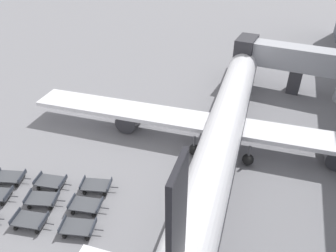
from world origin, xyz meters
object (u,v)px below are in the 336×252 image
baggage_dolly_row_near_col_b (30,220)px  baggage_dolly_row_near_col_c (78,228)px  baggage_dolly_row_mid_a_col_b (42,199)px  baggage_dolly_row_mid_b_col_c (96,186)px  baggage_dolly_row_mid_b_col_b (51,182)px  baggage_dolly_row_mid_b_col_a (10,177)px  airplane (228,116)px  baggage_dolly_row_mid_a_col_c (86,205)px

baggage_dolly_row_near_col_b → baggage_dolly_row_near_col_c: size_ratio=1.00×
baggage_dolly_row_near_col_b → baggage_dolly_row_mid_a_col_b: same height
baggage_dolly_row_mid_a_col_b → baggage_dolly_row_mid_b_col_c: (3.41, 2.93, 0.00)m
baggage_dolly_row_near_col_b → baggage_dolly_row_mid_b_col_c: same height
baggage_dolly_row_near_col_c → baggage_dolly_row_mid_b_col_b: 6.18m
baggage_dolly_row_mid_b_col_a → baggage_dolly_row_mid_b_col_b: 3.92m
baggage_dolly_row_near_col_b → baggage_dolly_row_mid_b_col_a: size_ratio=1.00×
baggage_dolly_row_mid_b_col_b → baggage_dolly_row_mid_b_col_c: bearing=12.9°
baggage_dolly_row_near_col_b → baggage_dolly_row_mid_b_col_c: (2.87, 5.12, 0.00)m
airplane → baggage_dolly_row_mid_b_col_c: 14.82m
baggage_dolly_row_mid_a_col_c → baggage_dolly_row_mid_b_col_a: 8.29m
baggage_dolly_row_near_col_b → baggage_dolly_row_mid_b_col_b: same height
airplane → baggage_dolly_row_mid_a_col_b: (-12.58, -14.30, -2.48)m
baggage_dolly_row_mid_b_col_a → baggage_dolly_row_mid_b_col_b: same height
airplane → baggage_dolly_row_near_col_b: (-12.05, -16.49, -2.48)m
baggage_dolly_row_near_col_c → baggage_dolly_row_mid_a_col_c: (-0.65, 2.16, 0.00)m
baggage_dolly_row_near_col_b → baggage_dolly_row_mid_a_col_c: bearing=41.0°
baggage_dolly_row_mid_b_col_a → airplane: bearing=37.3°
baggage_dolly_row_near_col_b → baggage_dolly_row_near_col_c: 3.94m
baggage_dolly_row_mid_a_col_b → baggage_dolly_row_mid_b_col_b: same height
baggage_dolly_row_mid_a_col_c → baggage_dolly_row_near_col_c: bearing=-73.3°
baggage_dolly_row_mid_a_col_c → baggage_dolly_row_mid_b_col_a: same height
baggage_dolly_row_mid_a_col_b → baggage_dolly_row_mid_b_col_c: 4.49m
baggage_dolly_row_mid_a_col_b → baggage_dolly_row_mid_b_col_a: (-4.49, 1.29, 0.00)m
baggage_dolly_row_mid_a_col_c → baggage_dolly_row_mid_b_col_b: 4.62m
baggage_dolly_row_near_col_c → baggage_dolly_row_mid_b_col_c: 4.59m
baggage_dolly_row_near_col_c → baggage_dolly_row_mid_a_col_b: bearing=160.8°
baggage_dolly_row_near_col_b → baggage_dolly_row_mid_a_col_b: (-0.54, 2.19, 0.00)m
baggage_dolly_row_near_col_c → baggage_dolly_row_mid_a_col_c: same height
baggage_dolly_row_mid_b_col_b → baggage_dolly_row_near_col_b: bearing=-74.3°
baggage_dolly_row_mid_b_col_a → baggage_dolly_row_mid_b_col_c: size_ratio=1.00×
baggage_dolly_row_near_col_b → airplane: bearing=53.9°
baggage_dolly_row_mid_a_col_c → baggage_dolly_row_mid_b_col_c: 2.34m
airplane → baggage_dolly_row_near_col_c: (-8.16, -15.84, -2.48)m
baggage_dolly_row_mid_b_col_c → airplane: bearing=51.1°
airplane → baggage_dolly_row_mid_b_col_c: bearing=-128.9°
airplane → baggage_dolly_row_near_col_c: 17.99m
airplane → baggage_dolly_row_mid_b_col_c: (-9.17, -11.37, -2.48)m
baggage_dolly_row_mid_a_col_b → baggage_dolly_row_mid_b_col_b: (-0.64, 2.00, 0.00)m
baggage_dolly_row_mid_b_col_b → baggage_dolly_row_mid_b_col_c: (4.05, 0.93, 0.00)m
baggage_dolly_row_near_col_b → baggage_dolly_row_mid_b_col_a: bearing=145.3°
baggage_dolly_row_mid_a_col_b → baggage_dolly_row_mid_a_col_c: bearing=9.3°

